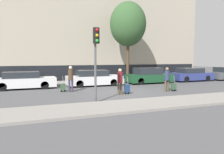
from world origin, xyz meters
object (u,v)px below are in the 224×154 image
(pedestrian_right, at_px, (167,78))
(bare_tree_near_crossing, at_px, (128,24))
(parked_car_2, at_px, (149,76))
(pedestrian_left, at_px, (71,77))
(parked_car_0, at_px, (24,81))
(trolley_left, at_px, (63,87))
(parked_car_1, at_px, (94,78))
(parked_car_3, at_px, (191,75))
(trolley_center, at_px, (127,88))
(pedestrian_center, at_px, (120,80))
(trolley_right, at_px, (174,86))
(traffic_light, at_px, (96,50))

(pedestrian_right, relative_size, bare_tree_near_crossing, 0.22)
(parked_car_2, relative_size, pedestrian_left, 2.39)
(parked_car_2, height_order, bare_tree_near_crossing, bare_tree_near_crossing)
(parked_car_0, distance_m, bare_tree_near_crossing, 10.91)
(trolley_left, bearing_deg, pedestrian_right, -19.91)
(trolley_left, bearing_deg, parked_car_1, 39.97)
(pedestrian_left, distance_m, pedestrian_right, 6.69)
(parked_car_0, height_order, parked_car_3, parked_car_3)
(pedestrian_left, height_order, pedestrian_right, pedestrian_left)
(parked_car_1, height_order, trolley_center, parked_car_1)
(pedestrian_left, bearing_deg, pedestrian_center, -20.91)
(pedestrian_center, bearing_deg, trolley_right, 170.94)
(traffic_light, height_order, bare_tree_near_crossing, bare_tree_near_crossing)
(traffic_light, bearing_deg, parked_car_3, 30.24)
(pedestrian_center, distance_m, traffic_light, 3.43)
(trolley_left, bearing_deg, pedestrian_left, -20.14)
(pedestrian_right, height_order, bare_tree_near_crossing, bare_tree_near_crossing)
(pedestrian_left, xyz_separation_m, pedestrian_center, (2.71, -2.36, -0.08))
(pedestrian_right, bearing_deg, traffic_light, 22.82)
(trolley_center, height_order, bare_tree_near_crossing, bare_tree_near_crossing)
(parked_car_1, distance_m, trolley_left, 3.82)
(parked_car_3, relative_size, trolley_left, 3.84)
(traffic_light, bearing_deg, pedestrian_center, 42.08)
(parked_car_1, relative_size, trolley_left, 4.18)
(parked_car_1, bearing_deg, parked_car_0, 178.98)
(parked_car_0, bearing_deg, parked_car_3, 0.19)
(parked_car_3, bearing_deg, trolley_left, -168.89)
(parked_car_1, xyz_separation_m, parked_car_3, (10.32, 0.15, 0.00))
(parked_car_2, bearing_deg, pedestrian_right, -106.33)
(parked_car_3, xyz_separation_m, traffic_light, (-12.19, -7.11, 2.12))
(parked_car_1, relative_size, pedestrian_right, 2.72)
(pedestrian_left, bearing_deg, trolley_right, 1.56)
(parked_car_1, height_order, pedestrian_right, pedestrian_right)
(pedestrian_left, distance_m, trolley_left, 0.88)
(parked_car_0, relative_size, traffic_light, 1.20)
(pedestrian_left, bearing_deg, traffic_light, -62.67)
(parked_car_0, xyz_separation_m, pedestrian_right, (9.38, -5.01, 0.34))
(trolley_right, distance_m, bare_tree_near_crossing, 8.66)
(pedestrian_left, relative_size, trolley_center, 1.53)
(bare_tree_near_crossing, bearing_deg, traffic_light, -123.69)
(parked_car_2, relative_size, bare_tree_near_crossing, 0.56)
(parked_car_3, xyz_separation_m, trolley_center, (-9.48, -5.06, -0.26))
(parked_car_1, distance_m, traffic_light, 7.51)
(parked_car_3, relative_size, trolley_right, 3.85)
(parked_car_0, height_order, trolley_right, parked_car_0)
(bare_tree_near_crossing, bearing_deg, pedestrian_center, -118.46)
(trolley_left, bearing_deg, pedestrian_center, -38.37)
(parked_car_2, distance_m, bare_tree_near_crossing, 5.46)
(parked_car_1, bearing_deg, parked_car_2, -0.42)
(parked_car_2, distance_m, trolley_left, 8.59)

